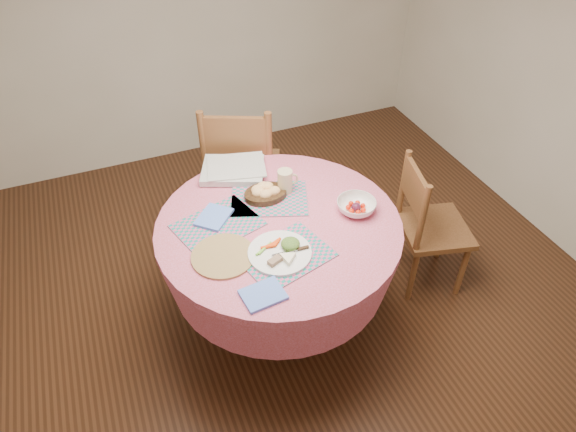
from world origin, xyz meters
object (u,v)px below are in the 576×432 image
Objects in this scene: dinner_plate at (281,252)px; latte_mug at (285,181)px; bread_bowl at (265,192)px; wicker_trivet at (223,256)px; chair_back at (241,169)px; chair_right at (427,224)px; dining_table at (279,251)px; fruit_bowl at (356,206)px.

dinner_plate is 2.32× the size of latte_mug.
bread_bowl is at bearing -177.37° from latte_mug.
wicker_trivet is 1.00× the size of dinner_plate.
chair_back is 1.05m from wicker_trivet.
latte_mug is (-0.80, 0.25, 0.37)m from chair_right.
dining_table is 0.46m from fruit_bowl.
bread_bowl is 0.48m from fruit_bowl.
chair_right is at bearing 159.83° from chair_back.
bread_bowl reaches higher than fruit_bowl.
wicker_trivet is 2.33× the size of latte_mug.
wicker_trivet is at bearing -175.20° from fruit_bowl.
dining_table is 4.15× the size of dinner_plate.
latte_mug is (0.13, 0.23, 0.26)m from dining_table.
chair_back is 0.67m from latte_mug.
wicker_trivet is 0.73m from fruit_bowl.
chair_back is 7.92× the size of latte_mug.
dinner_plate is at bearing 115.25° from chair_right.
fruit_bowl reaches higher than dining_table.
dinner_plate reaches higher than wicker_trivet.
dining_table is 0.40m from wicker_trivet.
bread_bowl is at bearing 79.44° from dinner_plate.
chair_right is 2.88× the size of wicker_trivet.
chair_back is (-0.87, 0.84, 0.08)m from chair_right.
chair_right is 1.30m from wicker_trivet.
dinner_plate is at bearing -19.90° from wicker_trivet.
chair_right is at bearing -17.15° from latte_mug.
dinner_plate is at bearing -162.07° from fruit_bowl.
dining_table is at bearing -92.43° from bread_bowl.
latte_mug reaches higher than chair_right.
chair_right is 3.76× the size of bread_bowl.
chair_back is at bearing 85.16° from bread_bowl.
fruit_bowl reaches higher than dinner_plate.
latte_mug is 0.40m from fruit_bowl.
dining_table is at bearing 71.57° from dinner_plate.
dinner_plate is 0.49m from latte_mug.
chair_back is 3.40× the size of wicker_trivet.
latte_mug reaches higher than fruit_bowl.
latte_mug reaches higher than wicker_trivet.
fruit_bowl is (0.39, -0.28, -0.01)m from bread_bowl.
chair_back is 4.43× the size of bread_bowl.
wicker_trivet is (-1.26, -0.10, 0.30)m from chair_right.
latte_mug is at bearing 60.47° from dining_table.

